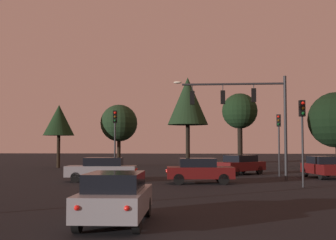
{
  "coord_description": "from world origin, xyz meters",
  "views": [
    {
      "loc": [
        0.35,
        -8.56,
        2.33
      ],
      "look_at": [
        -1.67,
        18.44,
        3.86
      ],
      "focal_mm": 47.0,
      "sensor_mm": 36.0,
      "label": 1
    }
  ],
  "objects_px": {
    "traffic_light_median": "(115,130)",
    "tree_behind_sign": "(188,101)",
    "tree_left_far": "(119,123)",
    "tree_center_horizon": "(59,120)",
    "car_nearside_lane": "(115,197)",
    "tree_right_cluster": "(336,120)",
    "car_crossing_left": "(199,170)",
    "car_crossing_right": "(102,169)",
    "traffic_light_corner_left": "(279,133)",
    "traffic_signal_mast_arm": "(248,106)",
    "tree_lot_edge": "(240,112)",
    "traffic_light_corner_right": "(302,126)",
    "car_far_lane": "(240,164)",
    "car_parked_lot": "(324,167)"
  },
  "relations": [
    {
      "from": "car_crossing_left",
      "to": "tree_right_cluster",
      "type": "relative_size",
      "value": 0.52
    },
    {
      "from": "car_crossing_right",
      "to": "car_parked_lot",
      "type": "height_order",
      "value": "same"
    },
    {
      "from": "traffic_signal_mast_arm",
      "to": "tree_lot_edge",
      "type": "relative_size",
      "value": 1.0
    },
    {
      "from": "car_crossing_right",
      "to": "tree_center_horizon",
      "type": "relative_size",
      "value": 0.71
    },
    {
      "from": "tree_left_far",
      "to": "tree_center_horizon",
      "type": "xyz_separation_m",
      "value": [
        -5.52,
        -3.58,
        0.13
      ]
    },
    {
      "from": "car_nearside_lane",
      "to": "tree_left_far",
      "type": "distance_m",
      "value": 35.17
    },
    {
      "from": "traffic_light_median",
      "to": "tree_behind_sign",
      "type": "xyz_separation_m",
      "value": [
        4.91,
        13.32,
        3.39
      ]
    },
    {
      "from": "tree_left_far",
      "to": "car_crossing_left",
      "type": "bearing_deg",
      "value": -66.81
    },
    {
      "from": "traffic_light_corner_left",
      "to": "tree_right_cluster",
      "type": "distance_m",
      "value": 17.47
    },
    {
      "from": "traffic_signal_mast_arm",
      "to": "car_crossing_left",
      "type": "xyz_separation_m",
      "value": [
        -3.23,
        -2.57,
        -4.09
      ]
    },
    {
      "from": "traffic_light_corner_left",
      "to": "traffic_light_median",
      "type": "distance_m",
      "value": 12.12
    },
    {
      "from": "car_crossing_left",
      "to": "tree_behind_sign",
      "type": "height_order",
      "value": "tree_behind_sign"
    },
    {
      "from": "traffic_signal_mast_arm",
      "to": "car_crossing_left",
      "type": "bearing_deg",
      "value": -141.48
    },
    {
      "from": "traffic_signal_mast_arm",
      "to": "tree_behind_sign",
      "type": "xyz_separation_m",
      "value": [
        -4.46,
        15.66,
        1.9
      ]
    },
    {
      "from": "traffic_signal_mast_arm",
      "to": "car_crossing_right",
      "type": "height_order",
      "value": "traffic_signal_mast_arm"
    },
    {
      "from": "car_far_lane",
      "to": "tree_right_cluster",
      "type": "height_order",
      "value": "tree_right_cluster"
    },
    {
      "from": "tree_center_horizon",
      "to": "car_far_lane",
      "type": "bearing_deg",
      "value": -26.66
    },
    {
      "from": "traffic_light_corner_left",
      "to": "traffic_light_corner_right",
      "type": "xyz_separation_m",
      "value": [
        -0.18,
        -8.44,
        0.13
      ]
    },
    {
      "from": "car_nearside_lane",
      "to": "tree_right_cluster",
      "type": "xyz_separation_m",
      "value": [
        17.0,
        35.34,
        4.21
      ]
    },
    {
      "from": "tree_lot_edge",
      "to": "car_nearside_lane",
      "type": "bearing_deg",
      "value": -101.59
    },
    {
      "from": "traffic_light_median",
      "to": "tree_behind_sign",
      "type": "distance_m",
      "value": 14.6
    },
    {
      "from": "tree_left_far",
      "to": "tree_center_horizon",
      "type": "relative_size",
      "value": 1.05
    },
    {
      "from": "traffic_signal_mast_arm",
      "to": "tree_center_horizon",
      "type": "xyz_separation_m",
      "value": [
        -17.53,
        14.36,
        -0.08
      ]
    },
    {
      "from": "traffic_signal_mast_arm",
      "to": "tree_right_cluster",
      "type": "distance_m",
      "value": 22.06
    },
    {
      "from": "traffic_light_corner_right",
      "to": "tree_left_far",
      "type": "xyz_separation_m",
      "value": [
        -14.48,
        22.51,
        1.3
      ]
    },
    {
      "from": "tree_left_far",
      "to": "tree_lot_edge",
      "type": "height_order",
      "value": "tree_lot_edge"
    },
    {
      "from": "car_far_lane",
      "to": "tree_right_cluster",
      "type": "bearing_deg",
      "value": 49.25
    },
    {
      "from": "traffic_light_median",
      "to": "tree_behind_sign",
      "type": "bearing_deg",
      "value": 69.77
    },
    {
      "from": "car_crossing_right",
      "to": "tree_left_far",
      "type": "height_order",
      "value": "tree_left_far"
    },
    {
      "from": "car_crossing_left",
      "to": "car_crossing_right",
      "type": "distance_m",
      "value": 6.25
    },
    {
      "from": "car_crossing_left",
      "to": "tree_left_far",
      "type": "distance_m",
      "value": 22.65
    },
    {
      "from": "tree_behind_sign",
      "to": "tree_right_cluster",
      "type": "bearing_deg",
      "value": 11.6
    },
    {
      "from": "traffic_light_corner_left",
      "to": "tree_center_horizon",
      "type": "xyz_separation_m",
      "value": [
        -20.18,
        10.5,
        1.56
      ]
    },
    {
      "from": "traffic_signal_mast_arm",
      "to": "tree_right_cluster",
      "type": "relative_size",
      "value": 0.93
    },
    {
      "from": "traffic_light_corner_left",
      "to": "tree_center_horizon",
      "type": "relative_size",
      "value": 0.72
    },
    {
      "from": "traffic_signal_mast_arm",
      "to": "tree_left_far",
      "type": "distance_m",
      "value": 21.59
    },
    {
      "from": "car_parked_lot",
      "to": "tree_lot_edge",
      "type": "height_order",
      "value": "tree_lot_edge"
    },
    {
      "from": "car_nearside_lane",
      "to": "car_far_lane",
      "type": "bearing_deg",
      "value": 75.89
    },
    {
      "from": "traffic_light_corner_left",
      "to": "car_parked_lot",
      "type": "xyz_separation_m",
      "value": [
        2.85,
        -1.49,
        -2.44
      ]
    },
    {
      "from": "tree_right_cluster",
      "to": "traffic_signal_mast_arm",
      "type": "bearing_deg",
      "value": -121.01
    },
    {
      "from": "car_nearside_lane",
      "to": "car_parked_lot",
      "type": "relative_size",
      "value": 1.0
    },
    {
      "from": "traffic_light_corner_right",
      "to": "car_far_lane",
      "type": "relative_size",
      "value": 1.08
    },
    {
      "from": "tree_center_horizon",
      "to": "tree_right_cluster",
      "type": "xyz_separation_m",
      "value": [
        28.89,
        4.54,
        0.2
      ]
    },
    {
      "from": "car_nearside_lane",
      "to": "tree_center_horizon",
      "type": "relative_size",
      "value": 0.65
    },
    {
      "from": "traffic_light_median",
      "to": "car_parked_lot",
      "type": "height_order",
      "value": "traffic_light_median"
    },
    {
      "from": "car_crossing_right",
      "to": "car_parked_lot",
      "type": "xyz_separation_m",
      "value": [
        14.91,
        4.05,
        -0.0
      ]
    },
    {
      "from": "traffic_signal_mast_arm",
      "to": "traffic_light_median",
      "type": "height_order",
      "value": "traffic_signal_mast_arm"
    },
    {
      "from": "car_nearside_lane",
      "to": "tree_lot_edge",
      "type": "relative_size",
      "value": 0.56
    },
    {
      "from": "traffic_light_corner_left",
      "to": "traffic_light_median",
      "type": "height_order",
      "value": "traffic_light_median"
    },
    {
      "from": "tree_right_cluster",
      "to": "traffic_light_corner_left",
      "type": "bearing_deg",
      "value": -120.07
    }
  ]
}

